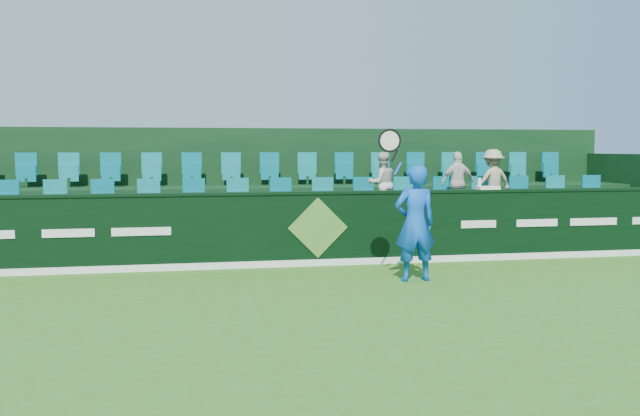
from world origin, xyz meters
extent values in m
plane|color=#356C19|center=(0.00, 0.00, 0.00)|extent=(60.00, 60.00, 0.00)
cube|color=black|center=(0.00, 4.00, 0.65)|extent=(16.00, 0.20, 1.30)
cube|color=black|center=(0.00, 4.00, 1.32)|extent=(16.00, 0.24, 0.05)
cube|color=white|center=(0.00, 3.89, 0.06)|extent=(16.00, 0.02, 0.12)
cube|color=#50822F|center=(0.00, 3.88, 0.70)|extent=(1.10, 0.02, 1.10)
cube|color=white|center=(-4.30, 3.89, 0.70)|extent=(0.85, 0.01, 0.14)
cube|color=white|center=(-3.10, 3.89, 0.70)|extent=(1.00, 0.01, 0.14)
cube|color=white|center=(3.10, 3.89, 0.70)|extent=(0.70, 0.01, 0.14)
cube|color=white|center=(4.30, 3.89, 0.70)|extent=(0.85, 0.01, 0.14)
cube|color=white|center=(5.50, 3.89, 0.70)|extent=(1.00, 0.01, 0.14)
cube|color=black|center=(0.00, 5.10, 0.40)|extent=(16.00, 2.00, 0.80)
cube|color=black|center=(0.00, 7.00, 0.65)|extent=(16.00, 1.80, 1.30)
cube|color=black|center=(0.00, 8.00, 1.30)|extent=(16.00, 0.20, 2.60)
cube|color=black|center=(7.90, 6.00, 1.00)|extent=(0.20, 4.00, 2.00)
cube|color=#0F7C80|center=(0.00, 5.50, 1.10)|extent=(13.50, 0.50, 0.60)
cube|color=#0F7C80|center=(0.00, 7.30, 1.60)|extent=(13.50, 0.50, 0.60)
imported|color=blue|center=(1.25, 2.18, 0.93)|extent=(0.69, 0.47, 1.86)
cylinder|color=#143FBF|center=(0.93, 2.08, 1.81)|extent=(0.15, 0.04, 0.21)
cylinder|color=black|center=(0.87, 2.08, 2.01)|extent=(0.13, 0.03, 0.19)
torus|color=black|center=(0.79, 2.08, 2.25)|extent=(0.51, 0.04, 0.51)
cylinder|color=silver|center=(0.79, 2.08, 2.25)|extent=(0.42, 0.01, 0.42)
imported|color=beige|center=(1.55, 5.12, 1.43)|extent=(0.67, 0.56, 1.26)
imported|color=silver|center=(3.17, 5.12, 1.43)|extent=(0.76, 0.37, 1.26)
imported|color=tan|center=(3.94, 5.12, 1.46)|extent=(0.92, 0.63, 1.31)
cube|color=white|center=(3.32, 4.00, 1.38)|extent=(0.41, 0.27, 0.06)
cylinder|color=white|center=(3.15, 4.00, 1.46)|extent=(0.07, 0.07, 0.22)
camera|label=1|loc=(-2.44, -8.66, 2.13)|focal=40.00mm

